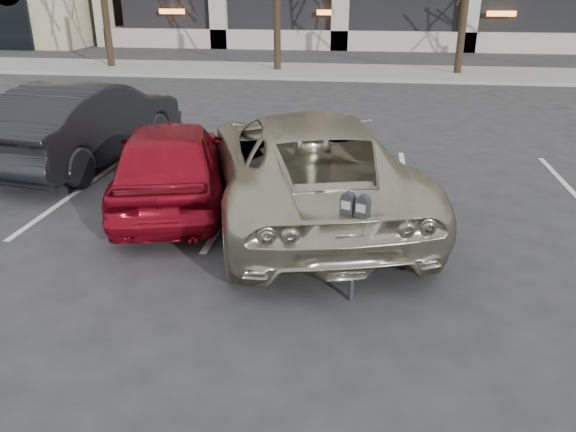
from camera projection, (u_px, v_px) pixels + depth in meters
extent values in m
plane|color=#28282B|center=(311.00, 251.00, 7.48)|extent=(140.00, 140.00, 0.00)
cube|color=gray|center=(353.00, 72.00, 22.08)|extent=(80.00, 4.00, 0.12)
cube|color=silver|center=(92.00, 181.00, 10.12)|extent=(0.10, 5.20, 0.00)
cube|color=silver|center=(244.00, 188.00, 9.76)|extent=(0.10, 5.20, 0.00)
cube|color=silver|center=(408.00, 196.00, 9.40)|extent=(0.10, 5.20, 0.00)
cylinder|color=black|center=(106.00, 18.00, 22.63)|extent=(0.28, 0.28, 4.03)
cylinder|color=black|center=(277.00, 21.00, 21.76)|extent=(0.28, 0.28, 3.85)
cylinder|color=black|center=(463.00, 21.00, 20.82)|extent=(0.28, 0.28, 4.00)
cylinder|color=black|center=(352.00, 264.00, 6.15)|extent=(0.06, 0.06, 0.90)
cube|color=black|center=(354.00, 225.00, 5.97)|extent=(0.32, 0.21, 0.06)
cube|color=silver|center=(352.00, 229.00, 5.93)|extent=(0.21, 0.09, 0.05)
cube|color=gray|center=(346.00, 205.00, 5.87)|extent=(0.10, 0.05, 0.09)
cube|color=gray|center=(360.00, 209.00, 5.79)|extent=(0.10, 0.05, 0.09)
imported|color=#B1AE96|center=(307.00, 163.00, 8.44)|extent=(4.06, 6.20, 1.59)
cube|color=#FF6B05|center=(272.00, 126.00, 7.27)|extent=(0.10, 0.20, 0.01)
imported|color=maroon|center=(171.00, 162.00, 8.85)|extent=(2.60, 4.36, 1.39)
imported|color=black|center=(87.00, 122.00, 10.95)|extent=(2.28, 4.99, 1.59)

